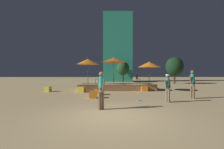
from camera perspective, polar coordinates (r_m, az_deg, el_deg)
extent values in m
plane|color=tan|center=(6.00, 0.07, -15.69)|extent=(120.00, 120.00, 0.00)
cube|color=olive|center=(15.55, 1.73, -4.63)|extent=(7.46, 3.19, 0.57)
cube|color=#CCB793|center=(13.97, 1.93, -3.87)|extent=(7.46, 0.12, 0.08)
cylinder|color=brown|center=(14.60, 13.89, -1.71)|extent=(0.05, 0.05, 2.23)
cone|color=orange|center=(14.61, 13.90, 3.68)|extent=(2.20, 2.20, 0.51)
sphere|color=orange|center=(14.63, 13.90, 4.84)|extent=(0.08, 0.08, 0.08)
cylinder|color=brown|center=(13.99, 0.59, -0.80)|extent=(0.05, 0.05, 2.72)
cone|color=orange|center=(14.04, 0.59, 5.54)|extent=(2.26, 2.26, 0.39)
sphere|color=orange|center=(14.07, 0.59, 6.48)|extent=(0.08, 0.08, 0.08)
cylinder|color=brown|center=(14.35, -9.19, -1.17)|extent=(0.05, 0.05, 2.52)
cone|color=orange|center=(14.39, -9.20, 4.88)|extent=(2.15, 2.15, 0.51)
sphere|color=orange|center=(14.42, -9.20, 6.05)|extent=(0.08, 0.08, 0.08)
cube|color=yellow|center=(14.81, -23.17, -5.14)|extent=(0.52, 0.52, 0.46)
cube|color=orange|center=(10.20, -7.28, -7.64)|extent=(0.51, 0.51, 0.46)
cube|color=orange|center=(11.75, -5.53, -6.68)|extent=(0.53, 0.53, 0.42)
cube|color=yellow|center=(13.59, -11.63, -5.62)|extent=(0.71, 0.71, 0.46)
cube|color=orange|center=(14.34, 12.10, -5.28)|extent=(0.57, 0.57, 0.47)
cylinder|color=#72664C|center=(9.23, 20.76, -7.65)|extent=(0.13, 0.13, 0.74)
cylinder|color=#72664C|center=(9.33, 20.02, -7.56)|extent=(0.13, 0.13, 0.74)
cylinder|color=#72664C|center=(9.22, 20.39, -4.82)|extent=(0.19, 0.19, 0.24)
cylinder|color=teal|center=(9.20, 20.40, -2.93)|extent=(0.19, 0.19, 0.57)
cylinder|color=brown|center=(9.32, 21.03, -3.33)|extent=(0.15, 0.13, 0.51)
cylinder|color=brown|center=(9.09, 19.75, -3.42)|extent=(0.18, 0.15, 0.51)
sphere|color=brown|center=(9.19, 20.41, -0.53)|extent=(0.20, 0.20, 0.20)
cylinder|color=white|center=(9.19, 20.41, -0.15)|extent=(0.22, 0.22, 0.07)
cylinder|color=brown|center=(11.34, 27.87, -5.84)|extent=(0.13, 0.13, 0.87)
cylinder|color=brown|center=(11.24, 28.64, -5.90)|extent=(0.13, 0.13, 0.87)
cylinder|color=#72664C|center=(11.25, 28.26, -3.27)|extent=(0.22, 0.22, 0.24)
cylinder|color=teal|center=(11.23, 28.27, -1.47)|extent=(0.22, 0.22, 0.66)
cylinder|color=brown|center=(11.08, 27.73, -1.84)|extent=(0.26, 0.18, 0.59)
cylinder|color=brown|center=(11.38, 28.79, -1.78)|extent=(0.19, 0.15, 0.60)
sphere|color=brown|center=(11.22, 28.28, 0.83)|extent=(0.24, 0.24, 0.24)
cylinder|color=brown|center=(6.96, -4.73, -10.02)|extent=(0.13, 0.13, 0.81)
cylinder|color=#72664C|center=(7.06, -3.63, -9.86)|extent=(0.13, 0.13, 0.81)
cylinder|color=#72664C|center=(6.94, -4.18, -6.01)|extent=(0.21, 0.21, 0.24)
cylinder|color=teal|center=(6.91, -4.18, -3.31)|extent=(0.21, 0.21, 0.62)
cylinder|color=brown|center=(6.79, -3.28, -3.96)|extent=(0.16, 0.16, 0.55)
cylinder|color=brown|center=(7.05, -5.05, -3.80)|extent=(0.17, 0.17, 0.55)
sphere|color=brown|center=(6.90, -4.18, 0.16)|extent=(0.22, 0.22, 0.22)
cylinder|color=#47474C|center=(15.11, 10.29, -2.54)|extent=(0.02, 0.02, 0.45)
cylinder|color=#47474C|center=(15.39, 10.75, -2.49)|extent=(0.02, 0.02, 0.45)
cylinder|color=#47474C|center=(15.24, 9.26, -2.52)|extent=(0.02, 0.02, 0.45)
cylinder|color=#47474C|center=(15.51, 9.74, -2.47)|extent=(0.02, 0.02, 0.45)
cylinder|color=#47474C|center=(15.30, 10.01, -1.66)|extent=(0.40, 0.40, 0.02)
cube|color=#47474C|center=(15.37, 9.44, -0.81)|extent=(0.23, 0.31, 0.45)
cylinder|color=#2D3338|center=(14.96, -6.36, -2.57)|extent=(0.02, 0.02, 0.45)
cylinder|color=#2D3338|center=(14.66, -6.30, -2.63)|extent=(0.02, 0.02, 0.45)
cylinder|color=#2D3338|center=(14.98, -5.21, -2.57)|extent=(0.02, 0.02, 0.45)
cylinder|color=#2D3338|center=(14.68, -5.13, -2.63)|extent=(0.02, 0.02, 0.45)
cylinder|color=#2D3338|center=(14.81, -5.75, -1.73)|extent=(0.40, 0.40, 0.02)
cube|color=#2D3338|center=(14.81, -5.09, -0.86)|extent=(0.09, 0.36, 0.45)
cylinder|color=#33B2D8|center=(9.34, 10.20, -9.72)|extent=(0.25, 0.25, 0.03)
cylinder|color=#3D2B1C|center=(25.94, 22.64, -1.55)|extent=(0.28, 0.28, 1.54)
ellipsoid|color=black|center=(25.95, 22.66, 2.86)|extent=(2.72, 2.72, 3.00)
cylinder|color=#3D2B1C|center=(27.63, 4.11, -1.38)|extent=(0.28, 0.28, 1.56)
ellipsoid|color=#1E4223|center=(27.63, 4.11, 2.38)|extent=(2.30, 2.30, 2.53)
cube|color=teal|center=(30.85, 2.09, 10.12)|extent=(5.72, 3.02, 13.68)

